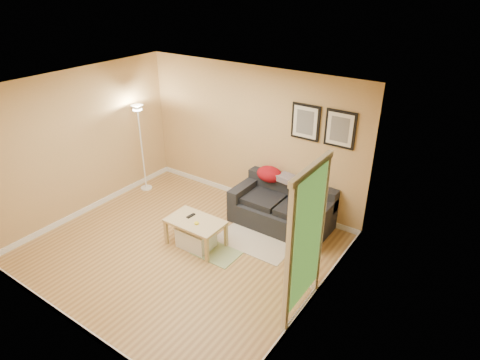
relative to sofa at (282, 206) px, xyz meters
The scene contains 25 objects.
floor 1.84m from the sofa, 121.98° to the right, with size 4.50×4.50×0.00m, color tan.
ceiling 2.86m from the sofa, 121.98° to the right, with size 4.50×4.50×0.00m, color white.
wall_back 1.41m from the sofa, 153.81° to the left, with size 4.50×4.50×0.00m, color tan.
wall_front 3.77m from the sofa, 105.14° to the right, with size 4.50×4.50×0.00m, color tan.
wall_left 3.67m from the sofa, 154.48° to the right, with size 4.00×4.00×0.00m, color tan.
wall_right 2.21m from the sofa, 49.76° to the right, with size 4.00×4.00×0.00m, color tan.
baseboard_back 1.11m from the sofa, 154.29° to the left, with size 4.50×0.02×0.10m, color white.
baseboard_front 3.66m from the sofa, 105.19° to the right, with size 4.50×0.02×0.10m, color white.
baseboard_left 3.56m from the sofa, 154.41° to the right, with size 0.02×4.00×0.10m, color white.
baseboard_right 2.02m from the sofa, 49.98° to the right, with size 0.02×4.00×0.10m, color white.
sofa is the anchor object (origin of this frame).
red_throw 0.63m from the sofa, 147.69° to the left, with size 0.48×0.36×0.28m, color maroon, non-canonical shape.
plaid_throw 0.49m from the sofa, 93.81° to the left, with size 0.42×0.26×0.10m, color #A57A60, non-canonical shape.
framed_print_left 1.50m from the sofa, 74.36° to the left, with size 0.50×0.04×0.60m, color black, non-canonical shape.
framed_print_right 1.66m from the sofa, 31.56° to the left, with size 0.50×0.04×0.60m, color black, non-canonical shape.
area_rug 0.74m from the sofa, 97.76° to the right, with size 1.25×0.85×0.01m, color beige.
green_runner 1.43m from the sofa, 107.86° to the right, with size 0.70×0.50×0.01m, color #668C4C.
coffee_table 1.56m from the sofa, 122.73° to the right, with size 0.92×0.56×0.46m, color tan, non-canonical shape.
remote_control 1.59m from the sofa, 128.26° to the right, with size 0.05×0.16×0.02m, color black.
tape_roll 1.57m from the sofa, 118.93° to the right, with size 0.07×0.07×0.03m, color yellow.
storage_bin 1.58m from the sofa, 120.96° to the right, with size 0.58×0.42×0.35m, color white, non-canonical shape.
side_table 1.59m from the sofa, 47.94° to the right, with size 0.34×0.34×0.52m, color white, non-canonical shape.
book_stack 1.62m from the sofa, 47.96° to the right, with size 0.18×0.24×0.08m, color teal, non-canonical shape.
floor_lamp 3.02m from the sofa, behind, with size 0.23×0.23×1.78m, color white, non-canonical shape.
doorway 2.19m from the sofa, 53.47° to the right, with size 0.12×1.01×2.13m, color white, non-canonical shape.
Camera 1 is at (3.86, -3.93, 4.00)m, focal length 30.82 mm.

